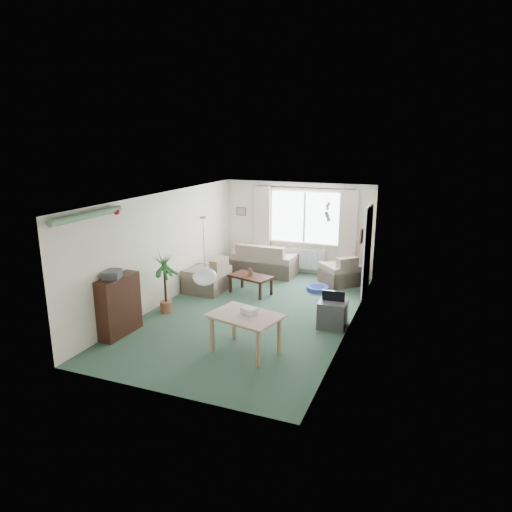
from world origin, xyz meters
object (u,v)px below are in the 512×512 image
at_px(armchair_corner, 340,269).
at_px(coffee_table, 251,285).
at_px(armchair_left, 207,274).
at_px(houseplant, 165,283).
at_px(tv_cube, 333,313).
at_px(sofa, 265,259).
at_px(dining_table, 245,334).
at_px(bookshelf, 119,306).
at_px(pet_bed, 318,288).

bearing_deg(armchair_corner, coffee_table, -3.07).
xyz_separation_m(armchair_left, houseplant, (-0.15, -1.53, 0.23)).
bearing_deg(tv_cube, armchair_left, 160.89).
bearing_deg(sofa, dining_table, 107.54).
height_order(sofa, bookshelf, bookshelf).
relative_size(armchair_left, coffee_table, 0.95).
relative_size(armchair_left, pet_bed, 1.74).
height_order(sofa, dining_table, sofa).
bearing_deg(armchair_left, sofa, 159.00).
height_order(armchair_left, dining_table, armchair_left).
xyz_separation_m(armchair_corner, dining_table, (-0.72, -4.28, -0.04)).
bearing_deg(pet_bed, dining_table, -95.47).
relative_size(houseplant, pet_bed, 2.43).
relative_size(bookshelf, houseplant, 0.87).
height_order(coffee_table, houseplant, houseplant).
height_order(sofa, houseplant, houseplant).
distance_m(armchair_left, tv_cube, 3.35).
bearing_deg(armchair_corner, armchair_left, -12.18).
distance_m(bookshelf, pet_bed, 4.67).
bearing_deg(coffee_table, dining_table, -69.41).
relative_size(bookshelf, dining_table, 1.05).
distance_m(coffee_table, dining_table, 2.99).
relative_size(sofa, coffee_table, 1.73).
height_order(sofa, armchair_corner, sofa).
xyz_separation_m(houseplant, pet_bed, (2.57, 2.50, -0.58)).
distance_m(armchair_corner, tv_cube, 2.69).
height_order(armchair_left, houseplant, houseplant).
relative_size(armchair_left, dining_table, 0.87).
relative_size(sofa, tv_cube, 2.93).
bearing_deg(tv_cube, armchair_corner, 96.27).
distance_m(sofa, coffee_table, 1.63).
distance_m(sofa, armchair_left, 1.95).
bearing_deg(dining_table, sofa, 106.58).
height_order(sofa, pet_bed, sofa).
bearing_deg(armchair_left, coffee_table, 102.91).
distance_m(armchair_corner, coffee_table, 2.32).
distance_m(armchair_left, bookshelf, 2.79).
xyz_separation_m(armchair_corner, tv_cube, (0.40, -2.66, -0.11)).
height_order(armchair_corner, bookshelf, bookshelf).
bearing_deg(dining_table, armchair_corner, 80.43).
xyz_separation_m(armchair_left, bookshelf, (-0.34, -2.77, 0.14)).
bearing_deg(houseplant, tv_cube, 9.51).
height_order(coffee_table, pet_bed, coffee_table).
height_order(bookshelf, tv_cube, bookshelf).
xyz_separation_m(sofa, armchair_left, (-0.77, -1.79, -0.01)).
relative_size(sofa, armchair_corner, 2.01).
relative_size(armchair_corner, coffee_table, 0.86).
height_order(armchair_left, tv_cube, armchair_left).
bearing_deg(sofa, armchair_left, 67.59).
xyz_separation_m(tv_cube, pet_bed, (-0.78, 1.94, -0.20)).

